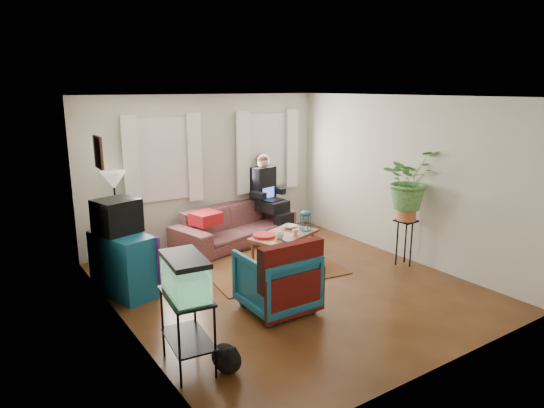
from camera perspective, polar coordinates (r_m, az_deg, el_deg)
floor at (r=6.92m, az=1.86°, el=-9.55°), size 4.50×5.00×0.01m
ceiling at (r=6.36m, az=2.05°, el=12.52°), size 4.50×5.00×0.01m
wall_back at (r=8.63m, az=-7.77°, el=4.03°), size 4.50×0.01×2.60m
wall_front at (r=4.78m, az=19.70°, el=-4.50°), size 4.50×0.01×2.60m
wall_left at (r=5.55m, az=-17.30°, el=-1.85°), size 0.01×5.00×2.60m
wall_right at (r=8.01m, az=15.17°, el=2.94°), size 0.01×5.00×2.60m
window_left at (r=8.26m, az=-12.77°, el=5.15°), size 1.08×0.04×1.38m
window_right at (r=9.19m, az=-0.71°, el=6.31°), size 1.08×0.04×1.38m
curtains_left at (r=8.19m, az=-12.56°, el=5.08°), size 1.36×0.06×1.50m
curtains_right at (r=9.12m, az=-0.43°, el=6.26°), size 1.36×0.06×1.50m
picture_frame at (r=6.25m, az=-19.68°, el=5.74°), size 0.04×0.32×0.40m
area_rug at (r=7.57m, az=-0.31°, el=-7.39°), size 2.18×1.83×0.01m
sofa at (r=8.57m, az=-4.35°, el=-1.77°), size 2.45×1.43×0.90m
seated_person at (r=9.08m, az=-0.56°, el=0.68°), size 0.73×0.82×1.37m
side_table at (r=8.17m, az=-17.66°, el=-3.68°), size 0.62×0.62×0.76m
table_lamp at (r=8.00m, az=-18.03°, el=1.16°), size 0.46×0.46×0.70m
dresser at (r=6.80m, az=-17.11°, el=-6.78°), size 0.71×1.03×0.84m
crt_tv at (r=6.69m, az=-17.79°, el=-1.35°), size 0.62×0.59×0.45m
aquarium_stand at (r=4.98m, az=-9.87°, el=-14.56°), size 0.47×0.73×0.77m
aquarium at (r=4.74m, az=-10.17°, el=-8.27°), size 0.42×0.67×0.41m
black_cat at (r=4.97m, az=-5.41°, el=-17.32°), size 0.33×0.44×0.34m
armchair at (r=6.07m, az=0.56°, el=-8.61°), size 0.84×0.78×0.85m
serape_throw at (r=5.76m, az=2.39°, el=-8.01°), size 0.85×0.21×0.70m
coffee_table at (r=7.72m, az=1.39°, el=-5.18°), size 1.26×0.95×0.47m
cup_a at (r=7.38m, az=0.89°, el=-3.77°), size 0.16×0.16×0.10m
cup_b at (r=7.58m, az=2.76°, el=-3.34°), size 0.13×0.13×0.10m
bowl at (r=7.94m, az=2.09°, el=-2.69°), size 0.28×0.28×0.06m
snack_tray at (r=7.50m, az=-0.92°, el=-3.73°), size 0.44×0.44×0.04m
birdcage at (r=7.83m, az=3.98°, el=-1.91°), size 0.23×0.23×0.33m
plant_stand at (r=7.84m, az=15.33°, el=-4.40°), size 0.33×0.33×0.72m
potted_plant at (r=7.62m, az=15.73°, el=1.77°), size 0.87×0.77×0.92m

